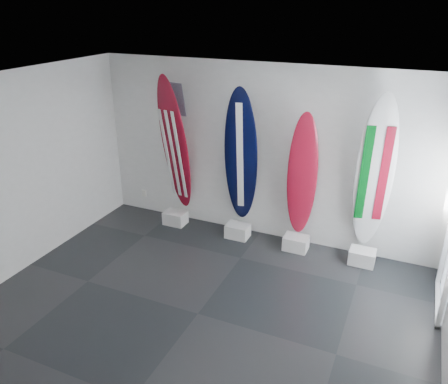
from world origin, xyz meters
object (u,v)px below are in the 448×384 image
at_px(surfboard_usa, 175,145).
at_px(surfboard_italy, 374,174).
at_px(surfboard_swiss, 302,176).
at_px(surfboard_navy, 241,158).

xyz_separation_m(surfboard_usa, surfboard_italy, (3.41, 0.00, -0.02)).
bearing_deg(surfboard_swiss, surfboard_italy, -14.81).
bearing_deg(surfboard_italy, surfboard_swiss, 166.09).
bearing_deg(surfboard_usa, surfboard_italy, 11.69).
distance_m(surfboard_navy, surfboard_italy, 2.14).
distance_m(surfboard_swiss, surfboard_italy, 1.10).
height_order(surfboard_usa, surfboard_swiss, surfboard_usa).
distance_m(surfboard_navy, surfboard_swiss, 1.07).
bearing_deg(surfboard_navy, surfboard_italy, -11.67).
height_order(surfboard_navy, surfboard_swiss, surfboard_navy).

